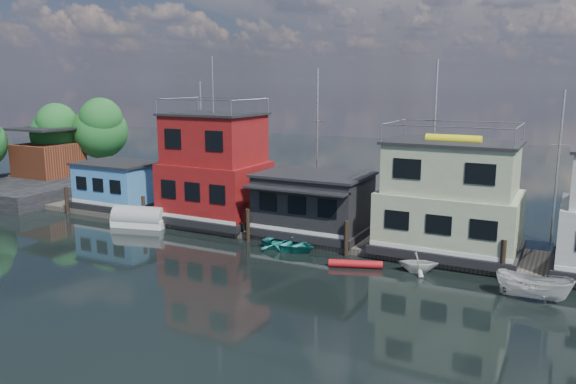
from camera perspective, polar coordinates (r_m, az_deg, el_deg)
The scene contains 14 objects.
ground at distance 28.37m, azimuth -6.92°, elevation -10.62°, with size 160.00×160.00×0.00m, color black.
dock at distance 38.26m, azimuth 3.26°, elevation -4.44°, with size 48.00×5.00×0.40m, color #595147.
houseboat_blue at distance 47.87m, azimuth -16.77°, elevation 0.73°, with size 6.40×4.90×3.66m.
houseboat_red at distance 41.55m, azimuth -7.44°, elevation 2.24°, with size 7.40×5.90×11.86m.
houseboat_dark at distance 37.91m, azimuth 2.59°, elevation -1.13°, with size 7.40×6.10×4.06m.
houseboat_green at distance 34.98m, azimuth 16.13°, elevation -0.72°, with size 8.40×5.90×7.03m.
pilings at distance 35.72m, azimuth 0.94°, elevation -4.07°, with size 42.28×0.28×2.20m.
background_masts at distance 41.26m, azimuth 12.85°, elevation 4.02°, with size 36.40×0.16×12.00m.
shore at distance 59.51m, azimuth -23.08°, elevation 3.63°, with size 12.40×15.72×8.24m.
red_kayak at distance 32.60m, azimuth 6.87°, elevation -7.26°, with size 0.45×0.45×3.07m, color red.
motorboat at distance 30.11m, azimuth 23.69°, elevation -8.79°, with size 1.36×3.62×1.40m, color silver.
tarp_runabout at distance 42.62m, azimuth -14.83°, elevation -2.61°, with size 4.26×2.51×1.62m.
dinghy_white at distance 32.33m, azimuth 13.08°, elevation -6.97°, with size 1.92×2.22×1.17m, color silver.
dinghy_teal at distance 35.63m, azimuth 0.07°, elevation -5.31°, with size 2.63×3.68×0.76m, color teal.
Camera 1 is at (15.02, -21.66, 10.49)m, focal length 35.00 mm.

